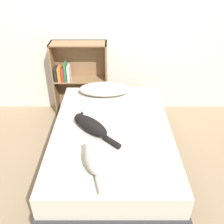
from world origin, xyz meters
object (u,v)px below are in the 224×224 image
at_px(cat_light, 94,157).
at_px(cat_dark, 91,125).
at_px(bed, 112,149).
at_px(bookshelf, 79,77).
at_px(pillow, 105,89).

bearing_deg(cat_light, cat_dark, -6.05).
bearing_deg(bed, bookshelf, 111.10).
relative_size(cat_light, bookshelf, 0.49).
relative_size(pillow, cat_light, 1.21).
bearing_deg(cat_light, bookshelf, -2.99).
bearing_deg(cat_dark, bookshelf, -33.09).
bearing_deg(bookshelf, pillow, -53.65).
bearing_deg(cat_light, pillow, -16.25).
xyz_separation_m(cat_light, bookshelf, (-0.34, 1.79, -0.10)).
bearing_deg(bookshelf, cat_dark, -78.24).
bearing_deg(pillow, cat_dark, -98.76).
bearing_deg(cat_light, bed, -29.68).
relative_size(bed, cat_dark, 3.71).
bearing_deg(cat_dark, bed, -121.63).
xyz_separation_m(bed, cat_light, (-0.15, -0.52, 0.37)).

